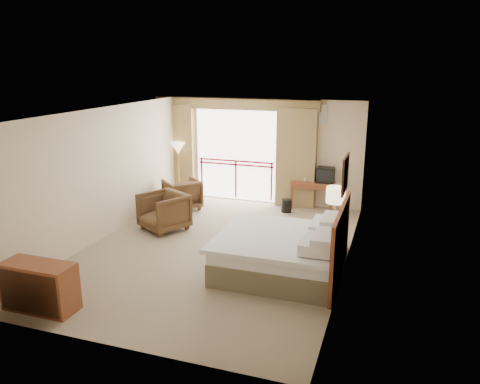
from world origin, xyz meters
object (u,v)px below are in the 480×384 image
(tv, at_px, (326,175))
(wastebasket, at_px, (286,206))
(armchair_far, at_px, (183,208))
(floor_lamp, at_px, (178,150))
(desk, at_px, (313,187))
(nightstand, at_px, (333,236))
(side_table, at_px, (168,202))
(bed, at_px, (283,252))
(armchair_near, at_px, (165,229))
(dresser, at_px, (39,287))
(table_lamp, at_px, (336,196))

(tv, distance_m, wastebasket, 1.23)
(armchair_far, bearing_deg, floor_lamp, -107.04)
(tv, xyz_separation_m, wastebasket, (-0.85, -0.51, -0.73))
(desk, xyz_separation_m, tv, (0.30, -0.05, 0.34))
(nightstand, relative_size, side_table, 0.99)
(desk, relative_size, armchair_far, 1.29)
(bed, height_order, armchair_far, bed)
(bed, distance_m, wastebasket, 3.47)
(wastebasket, bearing_deg, bed, -77.72)
(armchair_near, xyz_separation_m, side_table, (-0.28, 0.75, 0.40))
(armchair_far, height_order, floor_lamp, floor_lamp)
(desk, relative_size, dresser, 0.97)
(armchair_far, distance_m, armchair_near, 1.57)
(desk, distance_m, armchair_far, 3.35)
(table_lamp, bearing_deg, armchair_near, -178.44)
(desk, xyz_separation_m, armchair_near, (-2.82, -2.68, -0.55))
(tv, xyz_separation_m, floor_lamp, (-3.91, -0.22, 0.43))
(desk, bearing_deg, armchair_far, -160.84)
(desk, bearing_deg, nightstand, -72.56)
(nightstand, bearing_deg, armchair_far, 161.89)
(desk, distance_m, side_table, 3.65)
(armchair_far, relative_size, floor_lamp, 0.54)
(armchair_near, bearing_deg, dresser, -62.81)
(table_lamp, bearing_deg, tv, 102.75)
(tv, distance_m, side_table, 3.91)
(nightstand, relative_size, wastebasket, 1.83)
(bed, distance_m, desk, 3.96)
(table_lamp, bearing_deg, nightstand, -90.00)
(bed, height_order, table_lamp, table_lamp)
(tv, distance_m, armchair_far, 3.69)
(bed, xyz_separation_m, armchair_far, (-3.29, 2.82, -0.38))
(nightstand, bearing_deg, wastebasket, 127.05)
(bed, bearing_deg, wastebasket, 102.28)
(bed, distance_m, side_table, 3.86)
(bed, xyz_separation_m, side_table, (-3.28, 2.03, 0.02))
(floor_lamp, bearing_deg, armchair_near, -71.79)
(armchair_near, relative_size, side_table, 1.57)
(bed, xyz_separation_m, nightstand, (0.69, 1.33, -0.09))
(table_lamp, relative_size, armchair_near, 0.72)
(tv, relative_size, armchair_near, 0.46)
(wastebasket, bearing_deg, nightstand, -55.37)
(nightstand, distance_m, table_lamp, 0.80)
(dresser, bearing_deg, tv, 59.15)
(nightstand, distance_m, armchair_near, 3.70)
(armchair_far, bearing_deg, wastebasket, 145.44)
(armchair_near, bearing_deg, table_lamp, 30.68)
(bed, relative_size, wastebasket, 6.70)
(tv, xyz_separation_m, armchair_far, (-3.41, -1.08, -0.89))
(tv, bearing_deg, wastebasket, -167.20)
(wastebasket, bearing_deg, tv, 31.14)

